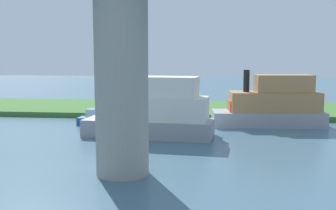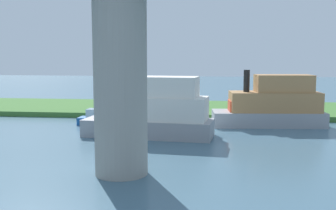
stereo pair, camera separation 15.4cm
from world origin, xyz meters
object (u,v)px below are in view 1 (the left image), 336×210
at_px(bridge_pylon, 121,80).
at_px(riverboat_paddlewheel, 272,105).
at_px(houseboat_blue, 153,112).
at_px(skiff_small, 101,119).
at_px(mooring_post, 148,108).
at_px(person_on_bank, 178,103).

relative_size(bridge_pylon, riverboat_paddlewheel, 1.00).
relative_size(houseboat_blue, skiff_small, 2.34).
bearing_deg(mooring_post, person_on_bank, -143.89).
relative_size(mooring_post, riverboat_paddlewheel, 0.08).
xyz_separation_m(person_on_bank, skiff_small, (6.17, 6.71, -0.71)).
distance_m(houseboat_blue, skiff_small, 7.06).
bearing_deg(person_on_bank, bridge_pylon, 87.37).
bearing_deg(skiff_small, person_on_bank, -132.63).
distance_m(person_on_bank, mooring_post, 3.45).
height_order(person_on_bank, skiff_small, person_on_bank).
bearing_deg(bridge_pylon, mooring_post, -84.51).
height_order(bridge_pylon, houseboat_blue, bridge_pylon).
distance_m(mooring_post, houseboat_blue, 9.41).
distance_m(mooring_post, skiff_small, 5.79).
bearing_deg(houseboat_blue, riverboat_paddlewheel, -148.84).
relative_size(person_on_bank, skiff_small, 0.33).
height_order(person_on_bank, riverboat_paddlewheel, riverboat_paddlewheel).
bearing_deg(houseboat_blue, bridge_pylon, 89.51).
distance_m(skiff_small, riverboat_paddlewheel, 14.86).
relative_size(mooring_post, skiff_small, 0.19).
bearing_deg(person_on_bank, skiff_small, 47.37).
bearing_deg(mooring_post, bridge_pylon, 95.49).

